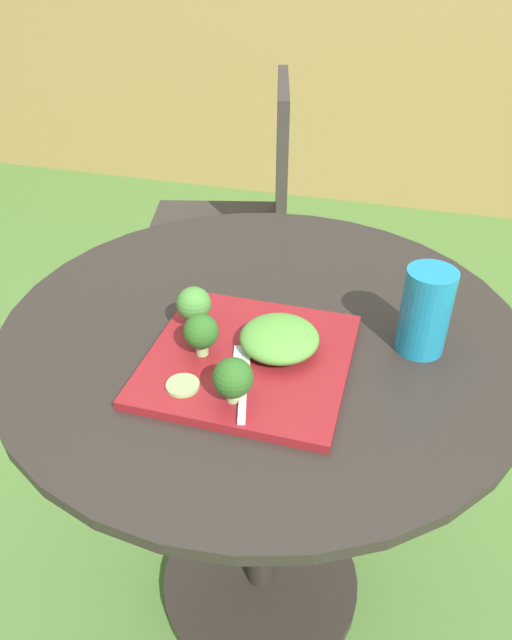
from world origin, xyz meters
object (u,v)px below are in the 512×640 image
drinking_glass (425,316)px  fork (244,375)px  patio_chair (245,207)px  salad_plate (249,359)px

drinking_glass → fork: drinking_glass is taller
patio_chair → drinking_glass: patio_chair is taller
salad_plate → patio_chair: bearing=107.0°
patio_chair → drinking_glass: 1.08m
salad_plate → fork: size_ratio=1.85×
patio_chair → fork: bearing=-73.4°
drinking_glass → salad_plate: bearing=-156.7°
fork → salad_plate: bearing=98.1°
patio_chair → fork: (0.31, -1.04, 0.24)m
drinking_glass → fork: (-0.23, -0.15, -0.04)m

